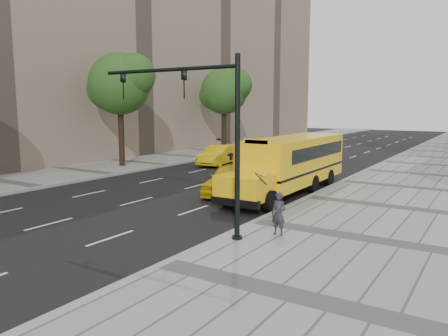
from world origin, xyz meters
The scene contains 12 objects.
ground centered at (0.00, 0.00, 0.00)m, with size 140.00×140.00×0.00m, color black.
sidewalk_museum centered at (12.00, 0.00, 0.07)m, with size 12.00×140.00×0.15m, color gray.
sidewalk_far centered at (-11.00, 0.00, 0.07)m, with size 6.00×140.00×0.15m, color gray.
curb_museum centered at (6.00, 0.00, 0.07)m, with size 0.30×140.00×0.15m, color gray.
curb_far centered at (-8.00, 0.00, 0.07)m, with size 0.30×140.00×0.15m, color gray.
tree_b centered at (-10.41, 3.35, 6.40)m, with size 5.24×4.65×8.69m.
tree_c centered at (-10.41, 18.01, 6.30)m, with size 5.43×4.83×8.68m.
school_bus centered at (4.50, 1.40, 1.76)m, with size 2.96×11.56×3.19m.
taxi_near centered at (2.00, -0.94, 0.82)m, with size 1.93×4.81×1.64m, color #DEB10A.
taxi_far centered at (-4.97, 8.51, 0.80)m, with size 1.68×4.83×1.59m, color #DEB10A.
pedestrian centered at (7.62, -6.88, 0.92)m, with size 0.56×0.37×1.55m, color #2B2C32.
traffic_signal centered at (5.19, -8.03, 4.09)m, with size 6.18×0.36×6.40m.
Camera 1 is at (14.05, -20.58, 4.69)m, focal length 35.00 mm.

